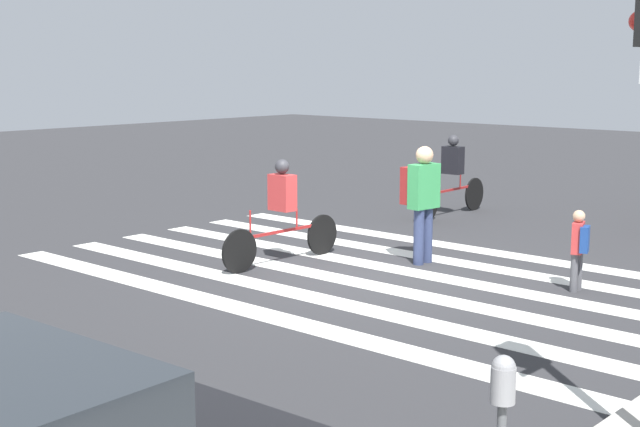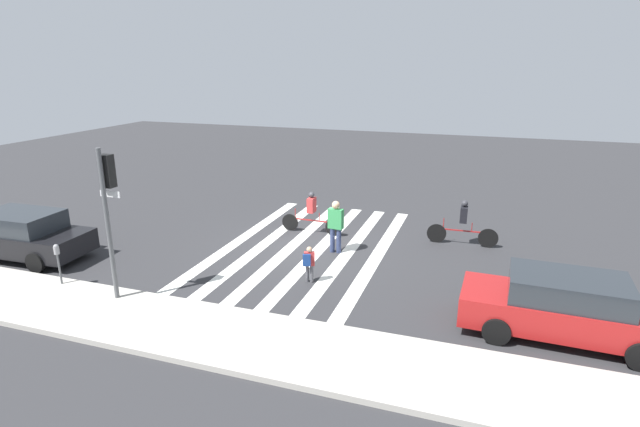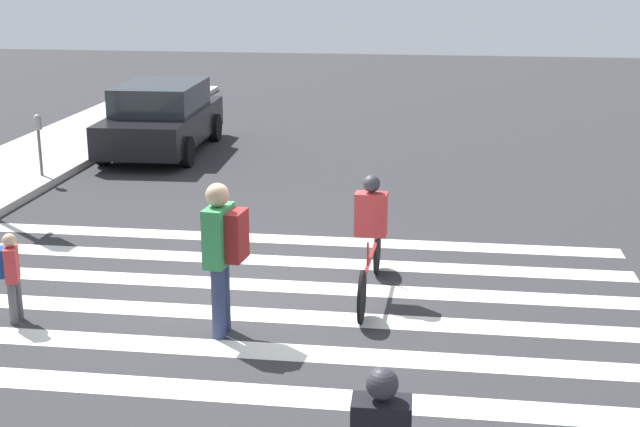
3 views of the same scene
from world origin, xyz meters
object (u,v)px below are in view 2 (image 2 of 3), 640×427
(car_parked_far_curb, at_px, (22,235))
(pedestrian_adult_yellow_jacket, at_px, (336,222))
(traffic_light, at_px, (108,196))
(pedestrian_adult_tall_backpack, at_px, (309,262))
(cyclist_far_lane, at_px, (463,221))
(cyclist_near_curb, at_px, (312,211))
(car_parked_dark_suv, at_px, (566,307))
(parking_meter, at_px, (57,256))

(car_parked_far_curb, bearing_deg, pedestrian_adult_yellow_jacket, -160.70)
(pedestrian_adult_yellow_jacket, bearing_deg, car_parked_far_curb, 28.31)
(traffic_light, xyz_separation_m, pedestrian_adult_yellow_jacket, (-4.46, -5.30, -1.87))
(pedestrian_adult_tall_backpack, height_order, car_parked_far_curb, car_parked_far_curb)
(car_parked_far_curb, bearing_deg, cyclist_far_lane, -158.89)
(traffic_light, bearing_deg, car_parked_far_curb, -16.66)
(pedestrian_adult_yellow_jacket, distance_m, car_parked_far_curb, 10.30)
(pedestrian_adult_tall_backpack, height_order, cyclist_near_curb, cyclist_near_curb)
(pedestrian_adult_tall_backpack, distance_m, car_parked_dark_suv, 6.72)
(pedestrian_adult_yellow_jacket, xyz_separation_m, cyclist_far_lane, (-4.00, -2.07, -0.19))
(parking_meter, relative_size, car_parked_dark_suv, 0.28)
(pedestrian_adult_yellow_jacket, xyz_separation_m, car_parked_dark_suv, (-6.63, 3.52, -0.27))
(traffic_light, xyz_separation_m, pedestrian_adult_tall_backpack, (-4.44, -2.71, -2.28))
(pedestrian_adult_yellow_jacket, relative_size, cyclist_near_curb, 0.75)
(cyclist_far_lane, bearing_deg, car_parked_far_curb, 21.77)
(pedestrian_adult_tall_backpack, height_order, cyclist_far_lane, cyclist_far_lane)
(pedestrian_adult_tall_backpack, bearing_deg, cyclist_far_lane, 29.59)
(parking_meter, height_order, cyclist_near_curb, cyclist_near_curb)
(pedestrian_adult_yellow_jacket, bearing_deg, cyclist_near_curb, -40.56)
(parking_meter, xyz_separation_m, car_parked_dark_suv, (-13.18, -1.71, -0.21))
(pedestrian_adult_yellow_jacket, bearing_deg, pedestrian_adult_tall_backpack, 96.39)
(car_parked_dark_suv, bearing_deg, pedestrian_adult_yellow_jacket, -26.12)
(cyclist_far_lane, bearing_deg, car_parked_dark_suv, 113.71)
(cyclist_far_lane, bearing_deg, parking_meter, 33.20)
(traffic_light, height_order, cyclist_near_curb, traffic_light)
(traffic_light, distance_m, car_parked_far_curb, 5.76)
(traffic_light, bearing_deg, car_parked_dark_suv, -170.91)
(cyclist_far_lane, distance_m, car_parked_dark_suv, 6.18)
(parking_meter, bearing_deg, cyclist_far_lane, -145.33)
(traffic_light, relative_size, pedestrian_adult_tall_backpack, 3.78)
(cyclist_far_lane, xyz_separation_m, car_parked_far_curb, (13.58, 5.83, -0.09))
(pedestrian_adult_yellow_jacket, height_order, car_parked_dark_suv, pedestrian_adult_yellow_jacket)
(parking_meter, bearing_deg, cyclist_near_curb, -127.07)
(cyclist_near_curb, height_order, car_parked_dark_suv, cyclist_near_curb)
(traffic_light, height_order, car_parked_dark_suv, traffic_light)
(cyclist_far_lane, bearing_deg, traffic_light, 39.56)
(pedestrian_adult_yellow_jacket, distance_m, cyclist_near_curb, 2.12)
(traffic_light, distance_m, car_parked_dark_suv, 11.43)
(traffic_light, relative_size, parking_meter, 3.13)
(cyclist_far_lane, relative_size, cyclist_near_curb, 1.01)
(parking_meter, height_order, cyclist_far_lane, cyclist_far_lane)
(parking_meter, distance_m, car_parked_far_curb, 3.37)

